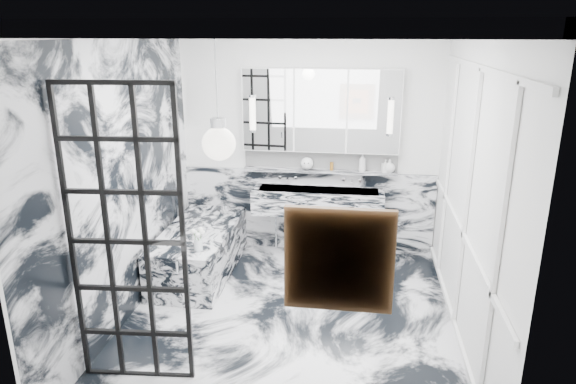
% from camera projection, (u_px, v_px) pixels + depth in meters
% --- Properties ---
extents(floor, '(3.60, 3.60, 0.00)m').
position_uv_depth(floor, '(288.00, 320.00, 5.09)').
color(floor, silver).
rests_on(floor, ground).
extents(ceiling, '(3.60, 3.60, 0.00)m').
position_uv_depth(ceiling, '(288.00, 23.00, 4.24)').
color(ceiling, white).
rests_on(ceiling, wall_back).
extents(wall_back, '(3.60, 0.00, 3.60)m').
position_uv_depth(wall_back, '(309.00, 143.00, 6.36)').
color(wall_back, white).
rests_on(wall_back, floor).
extents(wall_front, '(3.60, 0.00, 3.60)m').
position_uv_depth(wall_front, '(244.00, 273.00, 2.97)').
color(wall_front, white).
rests_on(wall_front, floor).
extents(wall_left, '(0.00, 3.60, 3.60)m').
position_uv_depth(wall_left, '(122.00, 178.00, 4.88)').
color(wall_left, white).
rests_on(wall_left, floor).
extents(wall_right, '(0.00, 3.60, 3.60)m').
position_uv_depth(wall_right, '(470.00, 192.00, 4.45)').
color(wall_right, white).
rests_on(wall_right, floor).
extents(marble_clad_back, '(3.18, 0.05, 1.05)m').
position_uv_depth(marble_clad_back, '(308.00, 210.00, 6.60)').
color(marble_clad_back, silver).
rests_on(marble_clad_back, floor).
extents(marble_clad_left, '(0.02, 3.56, 2.68)m').
position_uv_depth(marble_clad_left, '(124.00, 184.00, 4.90)').
color(marble_clad_left, silver).
rests_on(marble_clad_left, floor).
extents(panel_molding, '(0.03, 3.40, 2.30)m').
position_uv_depth(panel_molding, '(467.00, 203.00, 4.48)').
color(panel_molding, white).
rests_on(panel_molding, floor).
extents(soap_bottle_a, '(0.10, 0.10, 0.23)m').
position_uv_depth(soap_bottle_a, '(362.00, 162.00, 6.25)').
color(soap_bottle_a, '#8C5919').
rests_on(soap_bottle_a, ledge).
extents(soap_bottle_b, '(0.09, 0.09, 0.16)m').
position_uv_depth(soap_bottle_b, '(385.00, 166.00, 6.22)').
color(soap_bottle_b, '#4C4C51').
rests_on(soap_bottle_b, ledge).
extents(soap_bottle_c, '(0.14, 0.14, 0.17)m').
position_uv_depth(soap_bottle_c, '(390.00, 166.00, 6.21)').
color(soap_bottle_c, silver).
rests_on(soap_bottle_c, ledge).
extents(face_pot, '(0.16, 0.16, 0.16)m').
position_uv_depth(face_pot, '(307.00, 163.00, 6.35)').
color(face_pot, white).
rests_on(face_pot, ledge).
extents(amber_bottle, '(0.04, 0.04, 0.10)m').
position_uv_depth(amber_bottle, '(332.00, 166.00, 6.32)').
color(amber_bottle, '#8C5919').
rests_on(amber_bottle, ledge).
extents(flower_vase, '(0.09, 0.09, 0.12)m').
position_uv_depth(flower_vase, '(198.00, 245.00, 5.33)').
color(flower_vase, silver).
rests_on(flower_vase, bathtub).
extents(crittall_door, '(0.88, 0.11, 2.40)m').
position_uv_depth(crittall_door, '(127.00, 242.00, 3.92)').
color(crittall_door, black).
rests_on(crittall_door, floor).
extents(artwork, '(0.52, 0.05, 0.52)m').
position_uv_depth(artwork, '(339.00, 260.00, 2.90)').
color(artwork, '#BD4313').
rests_on(artwork, wall_front).
extents(pendant_light, '(0.22, 0.22, 0.22)m').
position_uv_depth(pendant_light, '(219.00, 144.00, 3.38)').
color(pendant_light, white).
rests_on(pendant_light, ceiling).
extents(trough_sink, '(1.60, 0.45, 0.30)m').
position_uv_depth(trough_sink, '(318.00, 201.00, 6.32)').
color(trough_sink, silver).
rests_on(trough_sink, wall_back).
extents(ledge, '(1.90, 0.14, 0.04)m').
position_uv_depth(ledge, '(320.00, 171.00, 6.37)').
color(ledge, silver).
rests_on(ledge, wall_back).
extents(subway_tile, '(1.90, 0.03, 0.23)m').
position_uv_depth(subway_tile, '(320.00, 159.00, 6.39)').
color(subway_tile, white).
rests_on(subway_tile, wall_back).
extents(mirror_cabinet, '(1.90, 0.16, 1.00)m').
position_uv_depth(mirror_cabinet, '(321.00, 111.00, 6.15)').
color(mirror_cabinet, white).
rests_on(mirror_cabinet, wall_back).
extents(sconce_left, '(0.07, 0.07, 0.40)m').
position_uv_depth(sconce_left, '(252.00, 114.00, 6.18)').
color(sconce_left, white).
rests_on(sconce_left, mirror_cabinet).
extents(sconce_right, '(0.07, 0.07, 0.40)m').
position_uv_depth(sconce_right, '(390.00, 117.00, 5.96)').
color(sconce_right, white).
rests_on(sconce_right, mirror_cabinet).
extents(bathtub, '(0.75, 1.65, 0.55)m').
position_uv_depth(bathtub, '(200.00, 251.00, 6.01)').
color(bathtub, silver).
rests_on(bathtub, floor).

